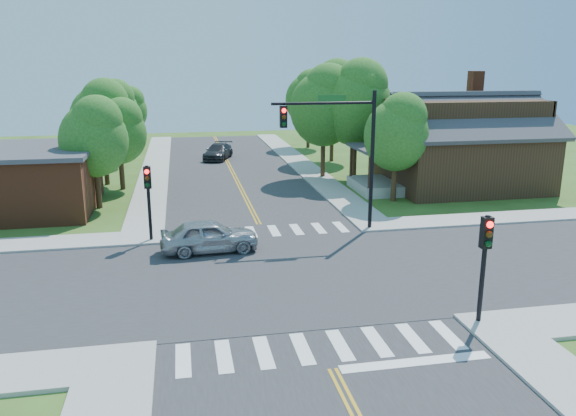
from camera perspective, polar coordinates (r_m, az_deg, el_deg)
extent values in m
plane|color=#37551A|center=(23.38, -0.36, -6.86)|extent=(100.00, 100.00, 0.00)
cube|color=#2D2D30|center=(23.37, -0.36, -6.81)|extent=(10.00, 90.00, 0.04)
cube|color=#2D2D30|center=(23.37, -0.36, -6.80)|extent=(90.00, 10.00, 0.04)
cube|color=#2D2D30|center=(23.38, -0.36, -6.86)|extent=(10.20, 10.20, 0.06)
cube|color=#9E9B93|center=(48.22, 1.33, 4.49)|extent=(2.20, 40.00, 0.14)
cube|color=#9E9B93|center=(47.21, -13.34, 3.88)|extent=(2.20, 40.00, 0.14)
cube|color=white|center=(28.87, -10.88, -2.80)|extent=(0.45, 2.00, 0.01)
cube|color=white|center=(28.89, -8.50, -2.68)|extent=(0.45, 2.00, 0.01)
cube|color=white|center=(28.96, -6.12, -2.56)|extent=(0.45, 2.00, 0.01)
cube|color=white|center=(29.07, -3.77, -2.44)|extent=(0.45, 2.00, 0.01)
cube|color=white|center=(29.23, -1.43, -2.31)|extent=(0.45, 2.00, 0.01)
cube|color=white|center=(29.44, 0.88, -2.18)|extent=(0.45, 2.00, 0.01)
cube|color=white|center=(29.70, 3.14, -2.05)|extent=(0.45, 2.00, 0.01)
cube|color=white|center=(30.01, 5.37, -1.92)|extent=(0.45, 2.00, 0.01)
cube|color=white|center=(17.42, -10.60, -14.93)|extent=(0.45, 2.00, 0.01)
cube|color=white|center=(17.44, -6.53, -14.71)|extent=(0.45, 2.00, 0.01)
cube|color=white|center=(17.55, -2.50, -14.43)|extent=(0.45, 2.00, 0.01)
cube|color=white|center=(17.74, 1.46, -14.08)|extent=(0.45, 2.00, 0.01)
cube|color=white|center=(18.01, 5.30, -13.68)|extent=(0.45, 2.00, 0.01)
cube|color=white|center=(18.35, 9.00, -13.24)|extent=(0.45, 2.00, 0.01)
cube|color=white|center=(18.76, 12.54, -12.76)|extent=(0.45, 2.00, 0.01)
cube|color=white|center=(19.24, 15.90, -12.26)|extent=(0.45, 2.00, 0.01)
cube|color=gold|center=(48.55, -6.18, 4.45)|extent=(0.10, 37.50, 0.01)
cube|color=gold|center=(48.56, -5.94, 4.46)|extent=(0.10, 37.50, 0.01)
cube|color=white|center=(17.48, 12.83, -15.12)|extent=(4.60, 0.45, 0.09)
cylinder|color=black|center=(29.06, 8.53, 4.64)|extent=(0.20, 0.20, 7.20)
cylinder|color=black|center=(27.94, 3.63, 10.58)|extent=(5.20, 0.14, 0.14)
cube|color=#19591E|center=(27.98, 4.48, 11.08)|extent=(1.40, 0.04, 0.30)
cube|color=black|center=(27.56, -0.47, 9.24)|extent=(0.34, 0.28, 1.05)
sphere|color=#FF0C0C|center=(27.37, -0.40, 9.87)|extent=(0.22, 0.22, 0.22)
sphere|color=#3F2605|center=(27.40, -0.40, 9.20)|extent=(0.22, 0.22, 0.22)
sphere|color=#05330F|center=(27.43, -0.40, 8.54)|extent=(0.22, 0.22, 0.22)
cylinder|color=black|center=(19.63, 19.18, -6.07)|extent=(0.16, 0.16, 3.80)
cube|color=black|center=(19.22, 19.51, -2.37)|extent=(0.34, 0.28, 1.05)
sphere|color=#FF0C0C|center=(18.99, 19.84, -1.60)|extent=(0.22, 0.22, 0.22)
sphere|color=#3F2605|center=(19.08, 19.76, -2.53)|extent=(0.22, 0.22, 0.22)
sphere|color=#05330F|center=(19.17, 19.68, -3.44)|extent=(0.22, 0.22, 0.22)
cylinder|color=black|center=(27.85, -13.93, 0.35)|extent=(0.16, 0.16, 3.80)
cube|color=black|center=(27.56, -14.10, 3.02)|extent=(0.34, 0.28, 1.05)
sphere|color=#FF0C0C|center=(27.33, -14.16, 3.60)|extent=(0.22, 0.22, 0.22)
sphere|color=#3F2605|center=(27.39, -14.11, 2.94)|extent=(0.22, 0.22, 0.22)
sphere|color=#05330F|center=(27.46, -14.07, 2.29)|extent=(0.22, 0.22, 0.22)
cube|color=#302111|center=(40.95, 17.24, 4.76)|extent=(10.00, 8.00, 4.00)
cube|color=#9E9B93|center=(38.73, 8.78, 2.22)|extent=(2.60, 4.50, 0.70)
cylinder|color=#302111|center=(36.27, 8.27, 3.41)|extent=(0.18, 0.18, 2.50)
cylinder|color=#302111|center=(40.00, 6.41, 4.52)|extent=(0.18, 0.18, 2.50)
cube|color=#38383D|center=(38.26, 8.93, 6.02)|extent=(2.80, 4.80, 0.18)
cube|color=brown|center=(44.97, 18.15, 7.53)|extent=(0.90, 0.90, 7.11)
cube|color=brown|center=(36.71, -26.89, 2.34)|extent=(10.00, 8.00, 3.50)
cube|color=#38383D|center=(36.41, -27.22, 5.19)|extent=(10.40, 8.40, 0.25)
cylinder|color=#382314|center=(35.99, 10.71, 2.69)|extent=(0.34, 0.34, 2.54)
ellipsoid|color=#1E5418|center=(35.52, 10.93, 7.23)|extent=(4.01, 3.81, 4.41)
sphere|color=#1E5418|center=(35.32, 11.60, 9.12)|extent=(2.94, 2.94, 2.94)
cylinder|color=#382314|center=(42.23, 6.76, 5.12)|extent=(0.34, 0.34, 3.31)
ellipsoid|color=#1E5418|center=(41.78, 6.91, 10.20)|extent=(5.23, 4.97, 5.76)
sphere|color=#1E5418|center=(41.59, 7.47, 12.33)|extent=(3.84, 3.84, 3.84)
cylinder|color=#382314|center=(49.99, 4.46, 6.65)|extent=(0.34, 0.34, 3.31)
ellipsoid|color=#1E5418|center=(49.61, 4.55, 10.94)|extent=(5.22, 4.96, 5.74)
sphere|color=#1E5418|center=(49.42, 4.99, 12.73)|extent=(3.83, 3.83, 3.83)
cylinder|color=#382314|center=(57.96, 2.05, 7.61)|extent=(0.34, 0.34, 2.95)
ellipsoid|color=#1E5418|center=(57.65, 2.08, 10.90)|extent=(4.65, 4.42, 5.12)
sphere|color=#1E5418|center=(57.45, 2.44, 12.28)|extent=(3.41, 3.41, 3.41)
cylinder|color=#382314|center=(35.51, -18.74, 1.98)|extent=(0.34, 0.34, 2.51)
ellipsoid|color=#1E5418|center=(35.04, -19.12, 6.52)|extent=(3.97, 3.77, 4.37)
sphere|color=#1E5418|center=(34.67, -18.83, 8.45)|extent=(2.91, 2.91, 2.91)
cylinder|color=#382314|center=(42.23, -18.01, 4.16)|extent=(0.34, 0.34, 2.80)
ellipsoid|color=#1E5418|center=(41.81, -18.35, 8.43)|extent=(4.43, 4.21, 4.87)
sphere|color=#1E5418|center=(41.47, -18.12, 10.25)|extent=(3.25, 3.25, 3.25)
cylinder|color=#382314|center=(49.76, -17.09, 5.66)|extent=(0.34, 0.34, 2.70)
ellipsoid|color=#1E5418|center=(49.41, -17.35, 9.16)|extent=(4.26, 4.05, 4.69)
sphere|color=#1E5418|center=(49.09, -17.14, 10.64)|extent=(3.13, 3.13, 3.13)
cylinder|color=#382314|center=(58.83, -15.74, 6.88)|extent=(0.34, 0.34, 2.35)
ellipsoid|color=#1E5418|center=(58.56, -15.92, 9.46)|extent=(3.71, 3.52, 4.08)
sphere|color=#1E5418|center=(58.25, -15.72, 10.54)|extent=(2.72, 2.72, 2.72)
cylinder|color=#382314|center=(42.55, 3.56, 5.18)|extent=(0.34, 0.34, 3.17)
ellipsoid|color=#1E5418|center=(42.11, 3.64, 10.00)|extent=(5.01, 4.76, 5.51)
sphere|color=#1E5418|center=(41.90, 4.15, 12.03)|extent=(3.68, 3.68, 3.68)
cylinder|color=#382314|center=(40.34, -16.53, 3.48)|extent=(0.34, 0.34, 2.35)
ellipsoid|color=#1E5418|center=(39.94, -16.81, 7.22)|extent=(3.71, 3.52, 4.08)
sphere|color=#1E5418|center=(39.59, -16.52, 8.80)|extent=(2.72, 2.72, 2.72)
imported|color=#A5A8AC|center=(26.11, -8.00, -2.91)|extent=(2.34, 4.68, 1.52)
imported|color=#27292C|center=(51.15, -7.11, 5.67)|extent=(4.75, 5.88, 1.37)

